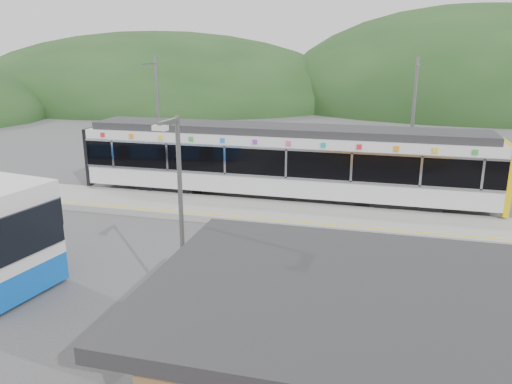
# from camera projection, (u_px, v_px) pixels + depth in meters

# --- Properties ---
(ground) EXTENTS (120.00, 120.00, 0.00)m
(ground) POSITION_uv_depth(u_px,v_px,m) (230.00, 240.00, 19.94)
(ground) COLOR #4C4C4F
(ground) RESTS_ON ground
(hills) EXTENTS (146.00, 149.00, 26.00)m
(hills) POSITION_uv_depth(u_px,v_px,m) (390.00, 212.00, 23.34)
(hills) COLOR #1E3D19
(hills) RESTS_ON ground
(platform) EXTENTS (26.00, 3.20, 0.30)m
(platform) POSITION_uv_depth(u_px,v_px,m) (252.00, 212.00, 22.97)
(platform) COLOR #9E9E99
(platform) RESTS_ON ground
(yellow_line) EXTENTS (26.00, 0.10, 0.01)m
(yellow_line) POSITION_uv_depth(u_px,v_px,m) (244.00, 217.00, 21.71)
(yellow_line) COLOR yellow
(yellow_line) RESTS_ON platform
(train) EXTENTS (20.44, 3.01, 3.74)m
(train) POSITION_uv_depth(u_px,v_px,m) (282.00, 160.00, 24.74)
(train) COLOR black
(train) RESTS_ON ground
(catenary_mast_west) EXTENTS (0.18, 1.80, 7.00)m
(catenary_mast_west) POSITION_uv_depth(u_px,v_px,m) (158.00, 116.00, 28.61)
(catenary_mast_west) COLOR slate
(catenary_mast_west) RESTS_ON ground
(catenary_mast_east) EXTENTS (0.18, 1.80, 7.00)m
(catenary_mast_east) POSITION_uv_depth(u_px,v_px,m) (412.00, 125.00, 25.19)
(catenary_mast_east) COLOR slate
(catenary_mast_east) RESTS_ON ground
(station_shelter) EXTENTS (9.20, 6.20, 3.00)m
(station_shelter) POSITION_uv_depth(u_px,v_px,m) (383.00, 359.00, 9.67)
(station_shelter) COLOR olive
(station_shelter) RESTS_ON ground
(lamp_post) EXTENTS (0.36, 1.02, 5.76)m
(lamp_post) POSITION_uv_depth(u_px,v_px,m) (179.00, 207.00, 12.80)
(lamp_post) COLOR slate
(lamp_post) RESTS_ON ground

